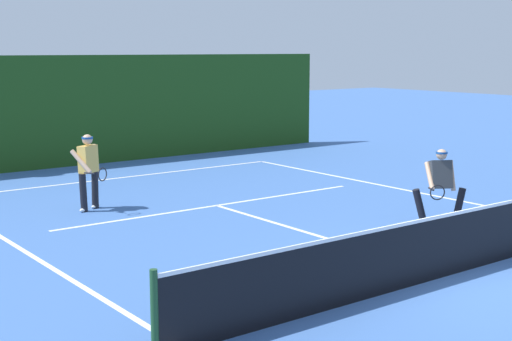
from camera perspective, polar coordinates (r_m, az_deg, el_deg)
name	(u,v)px	position (r m, az deg, el deg)	size (l,w,h in m)	color
ground_plane	(449,275)	(11.87, 14.78, -7.86)	(80.00, 80.00, 0.00)	#3C64A6
court_line_baseline_far	(123,177)	(20.34, -10.28, -0.53)	(9.54, 0.10, 0.01)	white
court_line_service	(217,205)	(16.47, -3.06, -2.72)	(7.78, 0.10, 0.01)	white
court_line_centre	(312,234)	(13.98, 4.40, -4.94)	(0.10, 6.40, 0.01)	white
tennis_net	(451,243)	(11.73, 14.89, -5.48)	(10.46, 0.09, 1.06)	#1E4723
player_near	(440,185)	(14.72, 14.11, -1.09)	(1.16, 0.80, 1.56)	black
player_far	(89,169)	(16.23, -12.87, 0.14)	(0.70, 0.95, 1.66)	black
tennis_ball	(152,292)	(10.73, -8.07, -9.32)	(0.07, 0.07, 0.07)	#D1E033
back_fence_windscreen	(79,111)	(22.59, -13.55, 4.54)	(18.12, 0.12, 3.29)	#1E4415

